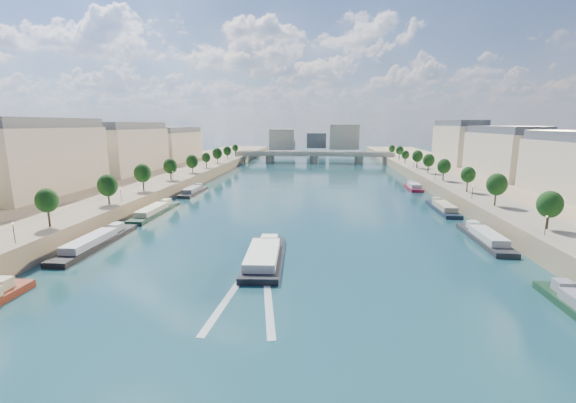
# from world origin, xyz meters

# --- Properties ---
(ground) EXTENTS (700.00, 700.00, 0.00)m
(ground) POSITION_xyz_m (0.00, 100.00, 0.00)
(ground) COLOR #0D2F3C
(ground) RESTS_ON ground
(quay_left) EXTENTS (44.00, 520.00, 5.00)m
(quay_left) POSITION_xyz_m (-72.00, 100.00, 2.50)
(quay_left) COLOR #9E8460
(quay_left) RESTS_ON ground
(quay_right) EXTENTS (44.00, 520.00, 5.00)m
(quay_right) POSITION_xyz_m (72.00, 100.00, 2.50)
(quay_right) COLOR #9E8460
(quay_right) RESTS_ON ground
(pave_left) EXTENTS (14.00, 520.00, 0.10)m
(pave_left) POSITION_xyz_m (-57.00, 100.00, 5.05)
(pave_left) COLOR gray
(pave_left) RESTS_ON quay_left
(pave_right) EXTENTS (14.00, 520.00, 0.10)m
(pave_right) POSITION_xyz_m (57.00, 100.00, 5.05)
(pave_right) COLOR gray
(pave_right) RESTS_ON quay_right
(trees_left) EXTENTS (4.80, 268.80, 8.26)m
(trees_left) POSITION_xyz_m (-55.00, 102.00, 10.48)
(trees_left) COLOR #382B1E
(trees_left) RESTS_ON ground
(trees_right) EXTENTS (4.80, 268.80, 8.26)m
(trees_right) POSITION_xyz_m (55.00, 110.00, 10.48)
(trees_right) COLOR #382B1E
(trees_right) RESTS_ON ground
(lamps_left) EXTENTS (0.36, 200.36, 4.28)m
(lamps_left) POSITION_xyz_m (-52.50, 90.00, 7.78)
(lamps_left) COLOR black
(lamps_left) RESTS_ON ground
(lamps_right) EXTENTS (0.36, 200.36, 4.28)m
(lamps_right) POSITION_xyz_m (52.50, 105.00, 7.78)
(lamps_right) COLOR black
(lamps_right) RESTS_ON ground
(buildings_left) EXTENTS (16.00, 226.00, 23.20)m
(buildings_left) POSITION_xyz_m (-85.00, 112.00, 16.45)
(buildings_left) COLOR beige
(buildings_left) RESTS_ON ground
(buildings_right) EXTENTS (16.00, 226.00, 23.20)m
(buildings_right) POSITION_xyz_m (85.00, 112.00, 16.45)
(buildings_right) COLOR beige
(buildings_right) RESTS_ON ground
(skyline) EXTENTS (79.00, 42.00, 22.00)m
(skyline) POSITION_xyz_m (3.19, 319.52, 14.66)
(skyline) COLOR beige
(skyline) RESTS_ON ground
(bridge) EXTENTS (112.00, 12.00, 8.15)m
(bridge) POSITION_xyz_m (0.00, 242.13, 5.08)
(bridge) COLOR #C1B79E
(bridge) RESTS_ON ground
(tour_barge) EXTENTS (8.77, 26.05, 3.63)m
(tour_barge) POSITION_xyz_m (-5.24, 38.38, 0.93)
(tour_barge) COLOR black
(tour_barge) RESTS_ON ground
(wake) EXTENTS (10.75, 26.02, 0.04)m
(wake) POSITION_xyz_m (-5.24, 21.72, 0.02)
(wake) COLOR silver
(wake) RESTS_ON ground
(moored_barges_left) EXTENTS (5.00, 159.01, 3.60)m
(moored_barges_left) POSITION_xyz_m (-45.50, 45.81, 0.84)
(moored_barges_left) COLOR #1B203C
(moored_barges_left) RESTS_ON ground
(moored_barges_right) EXTENTS (5.00, 159.90, 3.60)m
(moored_barges_right) POSITION_xyz_m (45.50, 55.66, 0.84)
(moored_barges_right) COLOR black
(moored_barges_right) RESTS_ON ground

